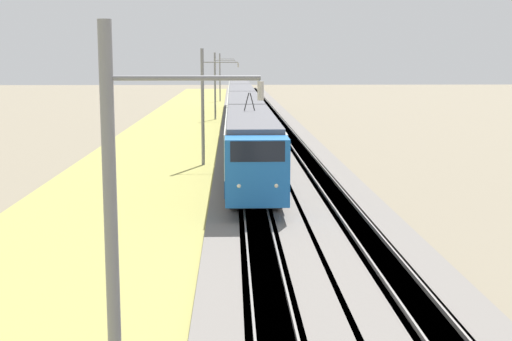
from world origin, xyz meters
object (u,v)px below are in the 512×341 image
Objects in this scene: catenary_mast_far at (216,85)px; catenary_mast_distant at (220,77)px; catenary_mast_mid at (204,106)px; catenary_mast_near at (116,258)px; passenger_train at (243,108)px.

catenary_mast_far is 36.86m from catenary_mast_distant.
catenary_mast_mid is 36.86m from catenary_mast_far.
catenary_mast_far is (36.86, 0.00, 0.03)m from catenary_mast_mid.
catenary_mast_distant reaches higher than catenary_mast_near.
passenger_train is 51.96m from catenary_mast_distant.
passenger_train is at bearing -168.82° from catenary_mast_far.
catenary_mast_mid is (-21.87, 2.96, 1.64)m from passenger_train.
passenger_train is 10.12× the size of catenary_mast_mid.
catenary_mast_mid is 73.71m from catenary_mast_distant.
catenary_mast_mid is at bearing -180.00° from catenary_mast_distant.
catenary_mast_mid is at bearing 0.00° from catenary_mast_near.
catenary_mast_mid reaches higher than catenary_mast_near.
catenary_mast_mid is 0.97× the size of catenary_mast_distant.
catenary_mast_far is (73.71, 0.00, 0.07)m from catenary_mast_near.
passenger_train is 9.84× the size of catenary_mast_distant.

